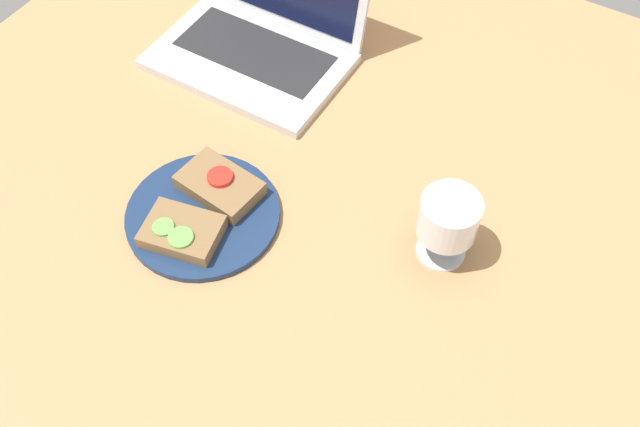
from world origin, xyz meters
TOP-DOWN VIEW (x-y plane):
  - wooden_table at (0.00, 0.00)cm, footprint 140.00×140.00cm
  - plate at (-11.80, -7.97)cm, footprint 22.65×22.65cm
  - sandwich_with_cucumber at (-11.66, -12.79)cm, footprint 12.10×9.92cm
  - sandwich_with_tomato at (-11.95, -3.20)cm, footprint 12.77×8.99cm
  - wine_glass at (20.80, 4.50)cm, footprint 8.23×8.23cm
  - laptop at (-24.46, 27.06)cm, footprint 32.79×26.67cm

SIDE VIEW (x-z plane):
  - wooden_table at x=0.00cm, z-range 0.00..3.00cm
  - plate at x=-11.80cm, z-range 3.00..4.18cm
  - sandwich_with_cucumber at x=-11.66cm, z-range 4.03..6.68cm
  - sandwich_with_tomato at x=-11.95cm, z-range 3.91..6.95cm
  - laptop at x=-24.46cm, z-range -3.52..18.59cm
  - wine_glass at x=20.80cm, z-range 4.97..16.34cm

